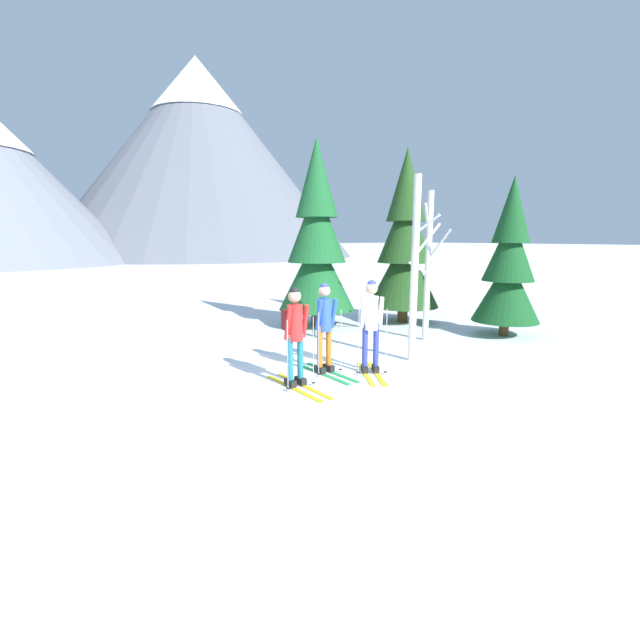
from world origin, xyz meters
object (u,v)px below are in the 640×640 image
(skier_in_red, at_px, (295,331))
(birch_tree_slender, at_px, (415,269))
(pine_tree_near, at_px, (405,245))
(skier_in_blue, at_px, (325,324))
(birch_tree_tall, at_px, (428,265))
(pine_tree_mid, at_px, (509,264))
(pine_tree_far, at_px, (317,243))
(skier_in_white, at_px, (371,322))

(skier_in_red, distance_m, birch_tree_slender, 3.16)
(pine_tree_near, distance_m, birch_tree_slender, 4.60)
(skier_in_blue, distance_m, pine_tree_near, 6.18)
(birch_tree_tall, xyz_separation_m, birch_tree_slender, (-1.68, -1.29, 0.04))
(skier_in_red, xyz_separation_m, pine_tree_mid, (6.89, 0.70, 0.93))
(skier_in_red, distance_m, pine_tree_near, 7.12)
(birch_tree_slender, bearing_deg, pine_tree_mid, 7.72)
(skier_in_blue, bearing_deg, pine_tree_far, 60.35)
(pine_tree_far, xyz_separation_m, birch_tree_tall, (1.45, -3.06, -0.54))
(skier_in_blue, height_order, pine_tree_far, pine_tree_far)
(skier_in_red, relative_size, pine_tree_near, 0.34)
(skier_in_white, relative_size, pine_tree_mid, 0.43)
(skier_in_white, xyz_separation_m, birch_tree_tall, (3.03, 1.54, 0.91))
(skier_in_red, xyz_separation_m, birch_tree_slender, (3.00, 0.17, 0.98))
(skier_in_white, xyz_separation_m, birch_tree_slender, (1.35, 0.25, 0.96))
(pine_tree_far, relative_size, birch_tree_slender, 1.39)
(skier_in_blue, xyz_separation_m, pine_tree_mid, (6.00, 0.30, 0.95))
(skier_in_blue, relative_size, birch_tree_slender, 0.46)
(pine_tree_near, height_order, birch_tree_slender, pine_tree_near)
(pine_tree_near, distance_m, pine_tree_mid, 3.19)
(pine_tree_mid, bearing_deg, skier_in_blue, -177.18)
(pine_tree_far, bearing_deg, skier_in_blue, -119.65)
(skier_in_red, relative_size, skier_in_blue, 1.00)
(pine_tree_mid, height_order, birch_tree_slender, pine_tree_mid)
(skier_in_red, bearing_deg, skier_in_blue, 24.42)
(skier_in_red, height_order, birch_tree_slender, birch_tree_slender)
(skier_in_red, relative_size, pine_tree_far, 0.33)
(skier_in_blue, distance_m, birch_tree_tall, 4.06)
(skier_in_white, bearing_deg, skier_in_red, 177.34)
(skier_in_blue, distance_m, skier_in_white, 0.90)
(skier_in_red, height_order, skier_in_blue, skier_in_red)
(skier_in_white, xyz_separation_m, pine_tree_near, (4.27, 3.77, 1.40))
(pine_tree_near, bearing_deg, skier_in_blue, -146.80)
(skier_in_blue, bearing_deg, skier_in_red, -155.58)
(skier_in_white, bearing_deg, birch_tree_slender, 10.49)
(skier_in_blue, bearing_deg, pine_tree_mid, 2.82)
(pine_tree_near, height_order, pine_tree_mid, pine_tree_near)
(skier_in_blue, xyz_separation_m, pine_tree_far, (2.35, 4.12, 1.50))
(skier_in_blue, relative_size, pine_tree_far, 0.33)
(skier_in_white, height_order, pine_tree_mid, pine_tree_mid)
(pine_tree_near, xyz_separation_m, birch_tree_slender, (-2.92, -3.52, -0.44))
(pine_tree_near, height_order, pine_tree_far, pine_tree_far)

